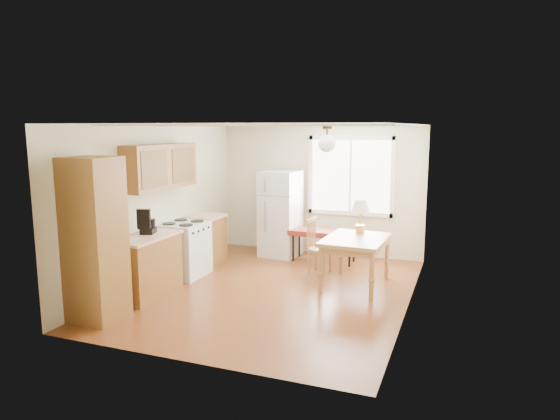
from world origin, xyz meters
The scene contains 11 objects.
room_shell centered at (0.00, 0.00, 1.25)m, with size 4.60×5.60×2.62m.
kitchen_run centered at (-1.72, -0.63, 0.84)m, with size 0.65×3.40×2.20m.
window_unit centered at (0.60, 2.47, 1.55)m, with size 1.64×0.05×1.51m.
pendant_light centered at (0.70, 0.40, 2.24)m, with size 0.26×0.26×0.40m.
refrigerator centered at (-0.65, 2.03, 0.82)m, with size 0.72×0.73×1.64m.
bench centered at (0.26, 1.89, 0.52)m, with size 1.28×0.50×0.58m.
dining_table centered at (1.10, 0.70, 0.66)m, with size 0.97×1.26×0.76m.
chair centered at (0.31, 1.15, 0.52)m, with size 0.42×0.41×0.92m.
table_lamp centered at (1.08, 1.13, 1.15)m, with size 0.31×0.31×0.54m.
coffee_maker centered at (-1.72, -0.72, 1.04)m, with size 0.25×0.29×0.38m.
kettle centered at (-1.75, -0.65, 1.00)m, with size 0.12×0.12×0.23m.
Camera 1 is at (2.68, -6.78, 2.46)m, focal length 32.00 mm.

